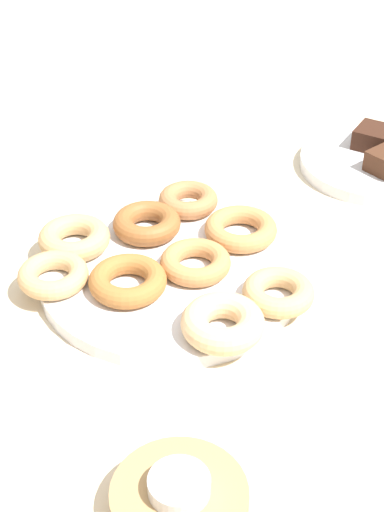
{
  "coord_description": "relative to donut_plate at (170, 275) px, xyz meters",
  "views": [
    {
      "loc": [
        0.63,
        0.39,
        0.57
      ],
      "look_at": [
        0.0,
        0.03,
        0.05
      ],
      "focal_mm": 54.14,
      "sensor_mm": 36.0,
      "label": 1
    }
  ],
  "objects": [
    {
      "name": "donut_4",
      "position": [
        -0.13,
        -0.05,
        0.02
      ],
      "size": [
        0.1,
        0.1,
        0.02
      ],
      "primitive_type": "torus",
      "rotation": [
        0.0,
        0.0,
        6.03
      ],
      "color": "#B27547",
      "rests_on": "donut_plate"
    },
    {
      "name": "donut_6",
      "position": [
        -0.05,
        -0.07,
        0.02
      ],
      "size": [
        0.09,
        0.09,
        0.03
      ],
      "primitive_type": "torus",
      "rotation": [
        0.0,
        0.0,
        4.69
      ],
      "color": "#995B2D",
      "rests_on": "donut_plate"
    },
    {
      "name": "donut_0",
      "position": [
        0.06,
        -0.02,
        0.02
      ],
      "size": [
        0.13,
        0.13,
        0.02
      ],
      "primitive_type": "torus",
      "rotation": [
        0.0,
        0.0,
        5.33
      ],
      "color": "#AD6B33",
      "rests_on": "donut_plate"
    },
    {
      "name": "donut_1",
      "position": [
        -0.01,
        0.14,
        0.02
      ],
      "size": [
        0.1,
        0.1,
        0.02
      ],
      "primitive_type": "torus",
      "rotation": [
        0.0,
        0.0,
        4.91
      ],
      "color": "tan",
      "rests_on": "donut_plate"
    },
    {
      "name": "donut_5",
      "position": [
        0.09,
        -0.1,
        0.02
      ],
      "size": [
        0.09,
        0.09,
        0.02
      ],
      "primitive_type": "torus",
      "rotation": [
        0.0,
        0.0,
        0.14
      ],
      "color": "tan",
      "rests_on": "donut_plate"
    },
    {
      "name": "donut_7",
      "position": [
        -0.01,
        0.03,
        0.02
      ],
      "size": [
        0.12,
        0.12,
        0.02
      ],
      "primitive_type": "torus",
      "rotation": [
        0.0,
        0.0,
        5.43
      ],
      "color": "#C6844C",
      "rests_on": "donut_plate"
    },
    {
      "name": "donut_plate",
      "position": [
        0.0,
        0.0,
        0.0
      ],
      "size": [
        0.31,
        0.31,
        0.02
      ],
      "primitive_type": "cylinder",
      "color": "silver",
      "rests_on": "ground_plane"
    },
    {
      "name": "donut_3",
      "position": [
        0.07,
        0.11,
        0.02
      ],
      "size": [
        0.1,
        0.1,
        0.03
      ],
      "primitive_type": "torus",
      "rotation": [
        0.0,
        0.0,
        6.21
      ],
      "color": "#EABC84",
      "rests_on": "donut_plate"
    },
    {
      "name": "candle_holder",
      "position": [
        0.28,
        0.18,
        0.01
      ],
      "size": [
        0.12,
        0.12,
        0.03
      ],
      "primitive_type": "cylinder",
      "color": "tan",
      "rests_on": "ground_plane"
    },
    {
      "name": "tealight",
      "position": [
        0.28,
        0.18,
        0.03
      ],
      "size": [
        0.05,
        0.05,
        0.01
      ],
      "primitive_type": "cylinder",
      "color": "silver",
      "rests_on": "candle_holder"
    },
    {
      "name": "ground_plane",
      "position": [
        0.0,
        0.0,
        -0.01
      ],
      "size": [
        2.4,
        2.4,
        0.0
      ],
      "primitive_type": "plane",
      "color": "beige"
    },
    {
      "name": "brownie_near",
      "position": [
        -0.42,
        0.11,
        0.02
      ],
      "size": [
        0.06,
        0.05,
        0.03
      ],
      "primitive_type": "cube",
      "rotation": [
        0.0,
        0.0,
        -0.02
      ],
      "color": "#381E14",
      "rests_on": "cake_plate"
    },
    {
      "name": "donut_2",
      "position": [
        -0.1,
        0.04,
        0.02
      ],
      "size": [
        0.12,
        0.12,
        0.02
      ],
      "primitive_type": "torus",
      "rotation": [
        0.0,
        0.0,
        2.0
      ],
      "color": "#C6844C",
      "rests_on": "donut_plate"
    },
    {
      "name": "donut_8",
      "position": [
        0.02,
        -0.13,
        0.02
      ],
      "size": [
        0.13,
        0.13,
        0.03
      ],
      "primitive_type": "torus",
      "rotation": [
        0.0,
        0.0,
        2.41
      ],
      "color": "tan",
      "rests_on": "donut_plate"
    },
    {
      "name": "cake_plate",
      "position": [
        -0.38,
        0.12,
        0.0
      ],
      "size": [
        0.22,
        0.22,
        0.02
      ],
      "primitive_type": "cylinder",
      "color": "silver",
      "rests_on": "ground_plane"
    }
  ]
}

